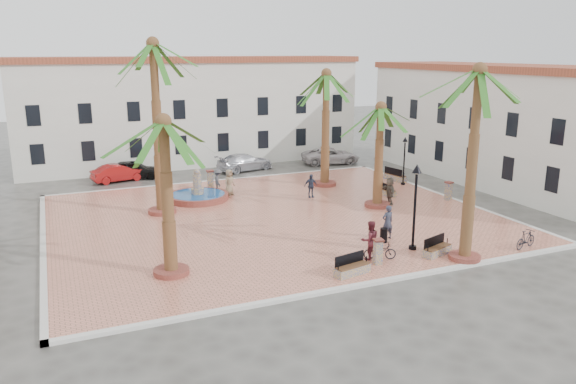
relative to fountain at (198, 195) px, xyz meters
name	(u,v)px	position (x,y,z in m)	size (l,w,h in m)	color
ground	(273,219)	(3.22, -5.77, -0.44)	(120.00, 120.00, 0.00)	#56544F
plaza	(273,218)	(3.22, -5.77, -0.37)	(26.00, 22.00, 0.15)	#E4846A
kerb_n	(221,180)	(3.22, 5.23, -0.36)	(26.30, 0.30, 0.16)	silver
kerb_s	(366,284)	(3.22, -16.77, -0.36)	(26.30, 0.30, 0.16)	silver
kerb_e	(445,196)	(16.22, -5.77, -0.36)	(0.30, 22.30, 0.16)	silver
kerb_w	(43,246)	(-9.78, -5.77, -0.36)	(0.30, 22.30, 0.16)	silver
building_north	(191,110)	(3.22, 14.22, 4.32)	(30.40, 7.40, 9.50)	white
building_east	(507,125)	(23.22, -3.77, 4.07)	(7.40, 26.40, 9.00)	white
fountain	(198,195)	(0.00, 0.00, 0.00)	(4.15, 4.15, 2.15)	#964338
palm_nw	(154,61)	(-2.87, -2.30, 8.97)	(5.66, 5.66, 10.68)	#964338
palm_sw	(164,141)	(-4.40, -12.39, 5.80)	(5.29, 5.29, 7.31)	#964338
palm_s	(478,90)	(9.14, -16.17, 7.86)	(4.94, 4.94, 9.39)	#964338
palm_e	(380,120)	(10.33, -6.30, 5.33)	(5.31, 5.31, 6.82)	#964338
palm_ne	(326,87)	(9.86, 0.35, 7.04)	(5.61, 5.61, 8.66)	#964338
bench_s	(352,269)	(3.13, -15.71, -0.02)	(1.87, 0.92, 0.95)	gray
bench_se	(437,250)	(8.26, -15.17, -0.03)	(1.85, 1.07, 0.93)	gray
bench_e	(385,191)	(12.44, -3.97, -0.04)	(0.83, 1.76, 0.89)	gray
bench_ne	(395,177)	(15.60, -0.45, 0.00)	(0.97, 2.03, 1.03)	gray
lamppost_s	(416,192)	(7.65, -13.98, 2.71)	(0.48, 0.48, 4.44)	black
lamppost_e	(405,153)	(15.41, -1.83, 2.17)	(0.40, 0.40, 3.64)	black
bollard_se	(378,251)	(4.88, -15.07, 0.36)	(0.51, 0.51, 1.25)	gray
bollard_n	(210,179)	(1.59, 2.51, 0.44)	(0.55, 0.55, 1.41)	gray
bollard_e	(448,191)	(15.62, -6.83, 0.37)	(0.52, 0.52, 1.28)	gray
litter_bin	(384,235)	(6.86, -12.50, 0.10)	(0.40, 0.40, 0.77)	black
cyclist_a	(388,222)	(7.34, -12.08, 0.64)	(0.68, 0.45, 1.87)	#2D3244
bicycle_a	(380,251)	(5.32, -14.56, 0.12)	(0.55, 1.58, 0.83)	black
cyclist_b	(370,240)	(4.88, -14.33, 0.68)	(0.94, 0.73, 1.94)	#571D25
bicycle_b	(526,239)	(13.04, -16.17, 0.20)	(0.46, 1.63, 0.98)	black
pedestrian_fountain_a	(229,182)	(2.35, 0.32, 0.63)	(0.90, 0.58, 1.84)	#8C775A
pedestrian_fountain_b	(311,186)	(7.33, -2.50, 0.53)	(0.96, 0.40, 1.64)	#2C354B
pedestrian_north	(218,181)	(1.87, 1.46, 0.55)	(1.09, 0.62, 1.68)	#48494E
pedestrian_east	(390,191)	(11.36, -6.12, 0.62)	(1.68, 0.54, 1.82)	#635A4E
car_black	(133,170)	(-2.98, 8.94, 0.31)	(1.78, 4.42, 1.50)	black
car_red	(119,173)	(-4.17, 8.44, 0.25)	(1.45, 4.17, 1.37)	#A11515
car_silver	(245,162)	(6.30, 8.46, 0.29)	(2.04, 5.03, 1.46)	silver
car_white	(331,156)	(14.46, 8.23, 0.29)	(2.41, 5.23, 1.45)	beige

